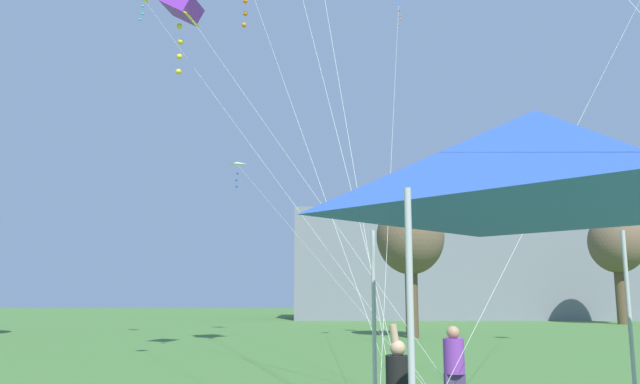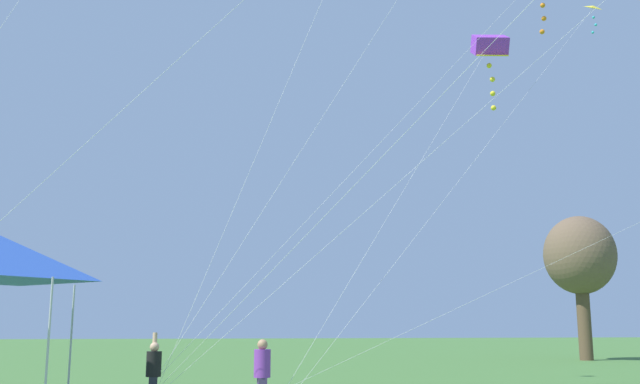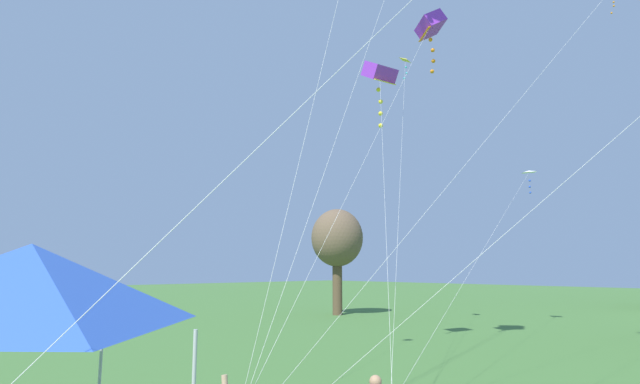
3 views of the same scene
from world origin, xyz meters
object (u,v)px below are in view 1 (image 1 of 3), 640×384
Objects in this scene: kite_blue_delta_3 at (400,10)px; kite_yellow_delta_0 at (146,0)px; kite_white_delta_4 at (240,165)px; kite_purple_box_5 at (184,8)px; festival_tent at (541,162)px; person_purple_shirt at (456,367)px.

kite_yellow_delta_0 is at bearing 166.85° from kite_blue_delta_3.
kite_blue_delta_3 is 0.66× the size of kite_white_delta_4.
kite_purple_box_5 is at bearing -155.37° from kite_blue_delta_3.
festival_tent is at bearing -64.49° from kite_yellow_delta_0.
festival_tent is 28.04m from kite_yellow_delta_0.
person_purple_shirt is 17.08m from kite_purple_box_5.
kite_yellow_delta_0 reaches higher than kite_white_delta_4.
kite_blue_delta_3 is 9.59m from kite_purple_box_5.
festival_tent is at bearing -65.20° from kite_purple_box_5.
kite_white_delta_4 is 1.93× the size of kite_purple_box_5.
kite_purple_box_5 is at bearing -90.65° from kite_white_delta_4.
person_purple_shirt is at bearing -93.86° from kite_blue_delta_3.
kite_blue_delta_3 is at bearing -13.15° from kite_yellow_delta_0.
kite_white_delta_4 is at bearing 33.18° from person_purple_shirt.
person_purple_shirt is 0.10× the size of kite_blue_delta_3.
kite_yellow_delta_0 is at bearing 50.53° from person_purple_shirt.
kite_purple_box_5 is at bearing 54.90° from person_purple_shirt.
festival_tent is at bearing -77.02° from kite_white_delta_4.
kite_white_delta_4 is (-7.09, 30.77, 6.44)m from festival_tent.
kite_white_delta_4 is (-7.48, 24.63, 9.07)m from person_purple_shirt.
kite_white_delta_4 reaches higher than person_purple_shirt.
kite_yellow_delta_0 is at bearing -113.52° from kite_white_delta_4.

